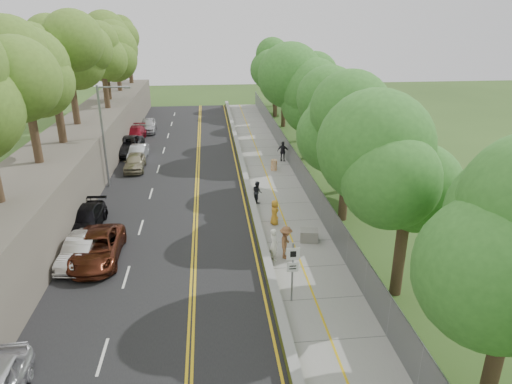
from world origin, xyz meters
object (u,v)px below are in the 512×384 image
Objects in this scene: car_1 at (81,250)px; painter_0 at (274,212)px; construction_barrel at (274,165)px; signpost at (293,266)px; car_2 at (97,248)px; concrete_block at (309,235)px; streetlight at (105,130)px; person_far at (283,151)px.

painter_0 reaches higher than car_1.
construction_barrel is at bearing -18.62° from painter_0.
construction_barrel is (1.95, 19.60, -1.45)m from signpost.
signpost is 0.58× the size of car_2.
signpost reaches higher than concrete_block.
car_1 is at bearing 155.61° from signpost.
signpost is 6.58m from concrete_block.
painter_0 is (10.45, 3.60, 0.10)m from car_2.
streetlight is 20.72m from signpost.
car_1 is at bearing -87.14° from streetlight.
painter_0 reaches higher than concrete_block.
painter_0 is (-1.75, 2.59, 0.48)m from concrete_block.
car_2 is (-12.20, -1.01, 0.38)m from concrete_block.
streetlight is at bearing 141.16° from concrete_block.
streetlight is at bearing 44.16° from painter_0.
concrete_block is 0.57× the size of person_far.
signpost is 19.75m from construction_barrel.
streetlight is 15.95m from person_far.
person_far is (13.20, 17.12, 0.20)m from car_2.
car_2 is at bearing 68.73° from person_far.
painter_0 is at bearing -35.23° from streetlight.
person_far is at bearing 51.44° from car_2.
car_1 is (-13.06, -1.07, 0.36)m from concrete_block.
car_2 is (-12.00, -14.60, 0.27)m from construction_barrel.
concrete_block is (2.15, 6.02, -1.56)m from signpost.
car_2 is (0.86, 0.06, 0.02)m from car_1.
painter_0 is (0.40, 8.60, -1.08)m from signpost.
streetlight is 15.06m from painter_0.
streetlight reaches higher than construction_barrel.
person_far reaches higher than car_1.
car_1 reaches higher than concrete_block.
concrete_block is (13.66, -11.00, -4.24)m from streetlight.
person_far is (1.20, 2.52, 0.47)m from construction_barrel.
person_far is at bearing 56.49° from car_1.
car_1 is 2.63× the size of painter_0.
car_2 is 3.22× the size of painter_0.
car_2 is at bearing -175.26° from concrete_block.
signpost reaches higher than painter_0.
person_far reaches higher than concrete_block.
signpost reaches higher than car_2.
streetlight is 2.58× the size of signpost.
car_2 reaches higher than concrete_block.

